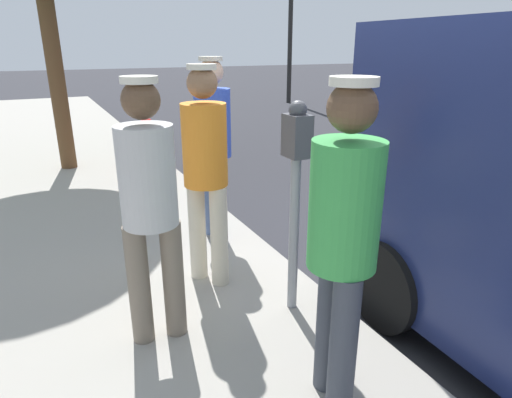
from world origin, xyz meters
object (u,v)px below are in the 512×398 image
Objects in this scene: parking_meter_near at (296,174)px; pedestrian_in_gray at (149,200)px; pedestrian_in_blue at (213,139)px; fire_hydrant at (148,148)px; pedestrian_in_green at (343,235)px; pedestrian_in_orange at (205,164)px.

parking_meter_near is 0.98m from pedestrian_in_gray.
pedestrian_in_gray is 1.62m from pedestrian_in_blue.
pedestrian_in_gray is at bearing 77.29° from fire_hydrant.
pedestrian_in_gray is at bearing -54.54° from pedestrian_in_green.
parking_meter_near is at bearing -107.29° from pedestrian_in_green.
pedestrian_in_gray is (0.70, -0.98, -0.02)m from pedestrian_in_green.
fire_hydrant is at bearing -95.30° from pedestrian_in_orange.
fire_hydrant is (-0.31, -3.31, -0.57)m from pedestrian_in_orange.
fire_hydrant is at bearing -88.55° from parking_meter_near.
pedestrian_in_orange is 2.01× the size of fire_hydrant.
pedestrian_in_green and pedestrian_in_orange have the same top height.
pedestrian_in_green is at bearing 94.94° from pedestrian_in_orange.
parking_meter_near is 0.88× the size of pedestrian_in_orange.
pedestrian_in_blue reaches higher than pedestrian_in_green.
pedestrian_in_green is 1.02× the size of pedestrian_in_gray.
pedestrian_in_orange is (0.41, -0.65, -0.04)m from parking_meter_near.
parking_meter_near is 0.87× the size of pedestrian_in_blue.
pedestrian_in_orange reaches higher than parking_meter_near.
parking_meter_near is at bearing 121.97° from pedestrian_in_orange.
pedestrian_in_orange is at bearing -58.03° from parking_meter_near.
parking_meter_near is 1.77× the size of fire_hydrant.
pedestrian_in_blue is at bearing -95.75° from pedestrian_in_green.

